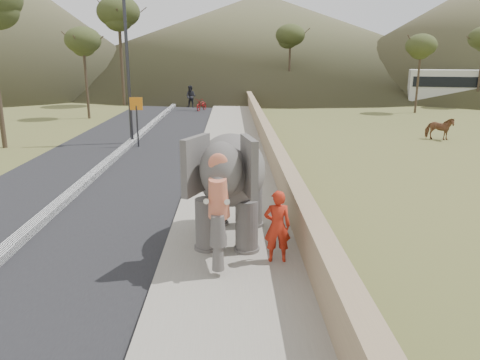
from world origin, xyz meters
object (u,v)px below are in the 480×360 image
cow (439,129)px  motorcyclist (197,101)px  lamppost (133,44)px  elephant_and_man (232,185)px

cow → motorcyclist: (-13.75, 13.91, 0.19)m
lamppost → motorcyclist: bearing=82.5°
lamppost → motorcyclist: 15.39m
lamppost → motorcyclist: (1.93, 14.71, -4.09)m
elephant_and_man → motorcyclist: (-2.77, 27.81, -0.64)m
motorcyclist → cow: bearing=-45.3°
lamppost → cow: (15.68, 0.80, -4.28)m
lamppost → motorcyclist: lamppost is taller
cow → elephant_and_man: 17.73m
lamppost → cow: size_ratio=5.67×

